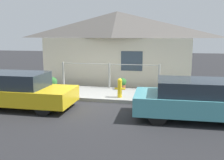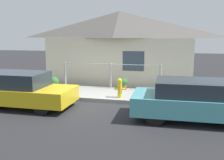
# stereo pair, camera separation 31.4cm
# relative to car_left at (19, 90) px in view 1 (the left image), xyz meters

# --- Properties ---
(ground_plane) EXTENTS (60.00, 60.00, 0.00)m
(ground_plane) POSITION_rel_car_left_xyz_m (2.71, 1.33, -0.67)
(ground_plane) COLOR #262628
(sidewalk) EXTENTS (24.00, 2.33, 0.15)m
(sidewalk) POSITION_rel_car_left_xyz_m (2.71, 2.49, -0.59)
(sidewalk) COLOR gray
(sidewalk) RESTS_ON ground_plane
(house) EXTENTS (8.26, 2.23, 4.00)m
(house) POSITION_rel_car_left_xyz_m (2.71, 5.37, 2.44)
(house) COLOR beige
(house) RESTS_ON ground_plane
(fence) EXTENTS (4.90, 0.10, 1.23)m
(fence) POSITION_rel_car_left_xyz_m (2.71, 3.50, 0.15)
(fence) COLOR #999993
(fence) RESTS_ON sidewalk
(car_left) EXTENTS (4.08, 1.72, 1.34)m
(car_left) POSITION_rel_car_left_xyz_m (0.00, 0.00, 0.00)
(car_left) COLOR gold
(car_left) RESTS_ON ground_plane
(car_right) EXTENTS (4.09, 1.90, 1.31)m
(car_right) POSITION_rel_car_left_xyz_m (6.37, -0.00, -0.00)
(car_right) COLOR teal
(car_right) RESTS_ON ground_plane
(fire_hydrant) EXTENTS (0.43, 0.19, 0.81)m
(fire_hydrant) POSITION_rel_car_left_xyz_m (3.54, 1.77, -0.10)
(fire_hydrant) COLOR yellow
(fire_hydrant) RESTS_ON sidewalk
(potted_plant_near_hydrant) EXTENTS (0.38, 0.38, 0.55)m
(potted_plant_near_hydrant) POSITION_rel_car_left_xyz_m (3.39, 3.37, -0.23)
(potted_plant_near_hydrant) COLOR #9E5638
(potted_plant_near_hydrant) RESTS_ON sidewalk
(potted_plant_by_fence) EXTENTS (0.48, 0.48, 0.60)m
(potted_plant_by_fence) POSITION_rel_car_left_xyz_m (0.08, 2.65, -0.19)
(potted_plant_by_fence) COLOR brown
(potted_plant_by_fence) RESTS_ON sidewalk
(potted_plant_corner) EXTENTS (0.38, 0.38, 0.49)m
(potted_plant_corner) POSITION_rel_car_left_xyz_m (6.35, 2.85, -0.25)
(potted_plant_corner) COLOR brown
(potted_plant_corner) RESTS_ON sidewalk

